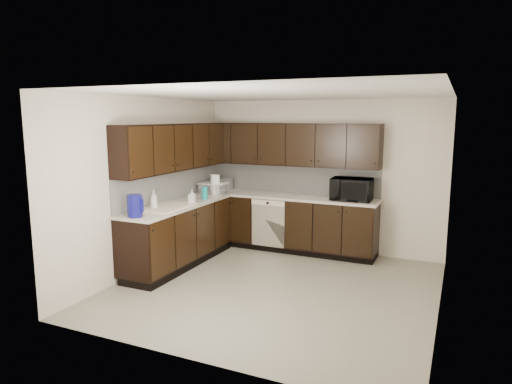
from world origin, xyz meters
TOP-DOWN VIEW (x-y plane):
  - floor at (0.00, 0.00)m, footprint 4.00×4.00m
  - ceiling at (0.00, 0.00)m, footprint 4.00×4.00m
  - wall_back at (0.00, 2.00)m, footprint 4.00×0.02m
  - wall_left at (-2.00, 0.00)m, footprint 0.02×4.00m
  - wall_right at (2.00, 0.00)m, footprint 0.02×4.00m
  - wall_front at (0.00, -2.00)m, footprint 4.00×0.02m
  - lower_cabinets at (-1.01, 1.11)m, footprint 3.00×2.80m
  - countertop at (-1.01, 1.11)m, footprint 3.03×2.83m
  - backsplash at (-1.22, 1.32)m, footprint 3.00×2.80m
  - upper_cabinets at (-1.10, 1.20)m, footprint 3.00×2.80m
  - dishwasher at (-0.70, 1.41)m, footprint 0.58×0.04m
  - sink at (-1.68, -0.01)m, footprint 0.54×0.82m
  - microwave at (0.60, 1.67)m, footprint 0.65×0.46m
  - soap_bottle_a at (-1.51, 0.40)m, footprint 0.12×0.12m
  - soap_bottle_b at (-1.78, -0.17)m, footprint 0.13×0.13m
  - toaster_oven at (-1.75, 1.75)m, footprint 0.34×0.26m
  - storage_bin at (-1.69, 1.35)m, footprint 0.52×0.45m
  - blue_pitcher at (-1.68, -0.70)m, footprint 0.25×0.25m
  - teal_tumbler at (-1.53, 0.80)m, footprint 0.11×0.11m
  - paper_towel_roll at (-1.61, 1.28)m, footprint 0.20×0.20m

SIDE VIEW (x-z plane):
  - floor at x=0.00m, z-range 0.00..0.00m
  - lower_cabinets at x=-1.01m, z-range -0.04..0.86m
  - dishwasher at x=-0.70m, z-range 0.16..0.94m
  - sink at x=-1.68m, z-range 0.67..1.09m
  - countertop at x=-1.01m, z-range 0.90..0.94m
  - storage_bin at x=-1.69m, z-range 0.94..1.11m
  - teal_tumbler at x=-1.53m, z-range 0.94..1.13m
  - toaster_oven at x=-1.75m, z-range 0.94..1.15m
  - soap_bottle_a at x=-1.51m, z-range 0.94..1.15m
  - soap_bottle_b at x=-1.78m, z-range 0.94..1.20m
  - blue_pitcher at x=-1.68m, z-range 0.94..1.23m
  - paper_towel_roll at x=-1.61m, z-range 0.94..1.27m
  - microwave at x=0.60m, z-range 0.94..1.28m
  - backsplash at x=-1.22m, z-range 0.94..1.42m
  - wall_back at x=0.00m, z-range 0.00..2.50m
  - wall_left at x=-2.00m, z-range 0.00..2.50m
  - wall_right at x=2.00m, z-range 0.00..2.50m
  - wall_front at x=0.00m, z-range 0.00..2.50m
  - upper_cabinets at x=-1.10m, z-range 1.42..2.12m
  - ceiling at x=0.00m, z-range 2.50..2.50m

